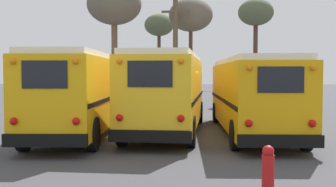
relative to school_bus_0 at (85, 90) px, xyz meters
The scene contains 11 objects.
ground_plane 3.77m from the school_bus_0, ahead, with size 160.00×160.00×0.00m, color #424247.
school_bus_0 is the anchor object (origin of this frame).
school_bus_1 3.38m from the school_bus_0, ahead, with size 3.06×9.94×3.20m.
school_bus_2 6.68m from the school_bus_0, ahead, with size 2.67×10.26×3.00m.
utility_pole 11.26m from the school_bus_0, 73.03° to the left, with size 1.80×0.32×7.29m.
bare_tree_0 13.03m from the school_bus_0, 94.77° to the left, with size 3.72×3.72×8.53m.
bare_tree_1 13.92m from the school_bus_0, 71.26° to the left, with size 3.02×3.02×7.58m.
bare_tree_2 21.16m from the school_bus_0, 62.34° to the left, with size 2.88×2.88×8.48m.
bare_tree_3 18.98m from the school_bus_0, 85.14° to the left, with size 2.44×2.44×7.37m.
fence_line 8.36m from the school_bus_0, 66.34° to the left, with size 14.74×0.06×1.42m.
fire_hydrant 10.43m from the school_bus_0, 56.06° to the right, with size 0.24×0.24×1.03m.
Camera 1 is at (0.97, -16.51, 2.42)m, focal length 45.00 mm.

